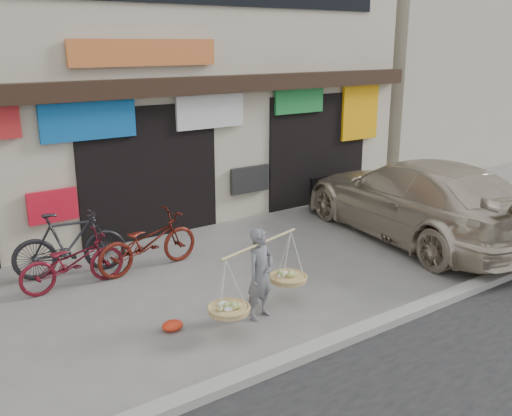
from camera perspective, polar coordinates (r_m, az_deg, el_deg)
ground at (r=9.26m, az=-0.77°, el=-8.59°), size 70.00×70.00×0.00m
kerb at (r=7.84m, az=7.77°, el=-13.13°), size 70.00×0.25×0.12m
shophouse_block at (r=14.17m, az=-16.16°, el=13.84°), size 14.00×6.32×7.00m
neighbor_east at (r=22.97m, az=17.89°, el=13.76°), size 12.00×7.00×6.40m
street_vendor at (r=8.28m, az=0.44°, el=-7.03°), size 1.89×0.93×1.36m
bike_0 at (r=9.79m, az=-17.89°, el=-5.11°), size 1.74×0.64×0.91m
bike_1 at (r=10.29m, az=-18.13°, el=-3.40°), size 1.97×0.89×1.14m
bike_2 at (r=10.22m, az=-10.76°, el=-3.37°), size 1.98×0.83×1.01m
suv at (r=12.09m, az=15.73°, el=0.90°), size 3.08×5.90×1.63m
red_bag at (r=8.24m, az=-8.36°, el=-11.55°), size 0.31×0.25×0.14m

